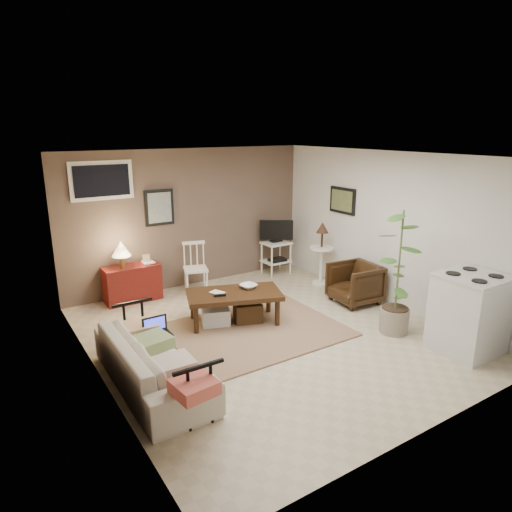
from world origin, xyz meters
TOP-DOWN VIEW (x-y plane):
  - floor at (0.00, 0.00)m, footprint 5.00×5.00m
  - art_back at (-0.55, 2.48)m, footprint 0.50×0.03m
  - art_right at (2.23, 1.05)m, footprint 0.03×0.60m
  - window at (-1.45, 2.48)m, footprint 0.96×0.03m
  - rug at (-0.11, 0.19)m, footprint 2.31×1.85m
  - coffee_table at (-0.23, 0.59)m, footprint 1.48×1.09m
  - sofa at (-1.80, -0.35)m, footprint 0.56×1.93m
  - sofa_pillows at (-1.75, -0.58)m, footprint 0.37×1.84m
  - sofa_end_rails at (-1.69, -0.35)m, footprint 0.52×1.93m
  - laptop at (-1.61, -0.02)m, footprint 0.30×0.22m
  - red_console at (-1.18, 2.26)m, footprint 0.89×0.39m
  - spindle_chair at (-0.11, 2.09)m, footprint 0.49×0.49m
  - tv_stand at (1.61, 2.14)m, footprint 0.55×0.41m
  - side_table at (1.95, 1.22)m, footprint 0.43×0.43m
  - armchair at (1.81, 0.24)m, footprint 0.71×0.75m
  - potted_plant at (1.49, -0.86)m, footprint 0.43×0.43m
  - stove at (1.84, -1.72)m, footprint 0.78×0.72m
  - bowl at (0.04, 0.62)m, footprint 0.24×0.10m
  - book_table at (-0.51, 0.66)m, footprint 0.14×0.07m
  - book_console at (-0.96, 2.27)m, footprint 0.18×0.03m

SIDE VIEW (x-z plane):
  - floor at x=0.00m, z-range 0.00..0.00m
  - rug at x=-0.11m, z-range 0.00..0.02m
  - coffee_table at x=-0.23m, z-range 0.03..0.53m
  - sofa_end_rails at x=-1.69m, z-range 0.00..0.65m
  - red_console at x=-1.18m, z-range -0.16..0.87m
  - armchair at x=1.81m, z-range 0.00..0.71m
  - sofa at x=-1.80m, z-range 0.00..0.76m
  - spindle_chair at x=-0.11m, z-range -0.03..0.83m
  - sofa_pillows at x=-1.75m, z-range 0.40..0.53m
  - laptop at x=-1.61m, z-range 0.39..0.59m
  - stove at x=1.84m, z-range 0.00..1.01m
  - tv_stand at x=1.61m, z-range 0.03..1.09m
  - book_table at x=-0.51m, z-range 0.47..0.68m
  - bowl at x=0.04m, z-range 0.47..0.71m
  - side_table at x=1.95m, z-range 0.14..1.28m
  - book_console at x=-0.96m, z-range 0.59..0.83m
  - potted_plant at x=1.49m, z-range 0.06..1.79m
  - art_back at x=-0.55m, z-range 1.15..1.75m
  - art_right at x=2.23m, z-range 1.29..1.75m
  - window at x=-1.45m, z-range 1.65..2.25m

